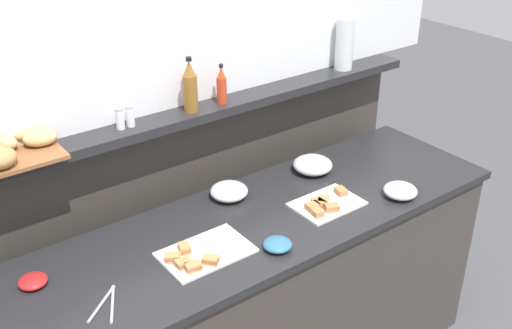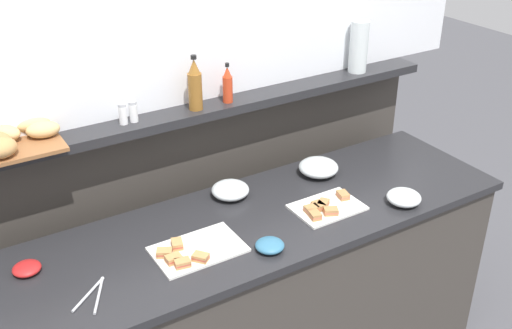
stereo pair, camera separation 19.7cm
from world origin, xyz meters
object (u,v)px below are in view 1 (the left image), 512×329
hot_sauce_bottle (222,86)px  water_carafe (344,44)px  sandwich_platter_rear (326,204)px  pepper_shaker (130,116)px  bread_basket (5,148)px  condiment_bowl_red (33,281)px  glass_bowl_medium (313,165)px  salt_shaker (120,119)px  glass_bowl_large (400,191)px  serving_tongs (107,303)px  sandwich_platter_front (201,254)px  condiment_bowl_dark (278,244)px  glass_bowl_small (229,192)px  vinegar_bottle_amber (190,88)px

hot_sauce_bottle → water_carafe: 0.74m
sandwich_platter_rear → pepper_shaker: size_ratio=3.28×
bread_basket → condiment_bowl_red: bearing=-102.7°
bread_basket → water_carafe: (1.64, -0.02, 0.09)m
glass_bowl_medium → salt_shaker: 0.91m
glass_bowl_large → serving_tongs: size_ratio=0.85×
serving_tongs → pepper_shaker: bearing=54.0°
condiment_bowl_red → bread_basket: (0.07, 0.31, 0.37)m
sandwich_platter_rear → hot_sauce_bottle: (-0.18, 0.50, 0.41)m
glass_bowl_large → bread_basket: (-1.39, 0.66, 0.36)m
sandwich_platter_front → water_carafe: bearing=23.2°
sandwich_platter_front → condiment_bowl_dark: (0.25, -0.13, 0.01)m
sandwich_platter_rear → glass_bowl_large: bearing=-23.1°
glass_bowl_small → salt_shaker: bearing=149.4°
condiment_bowl_red → vinegar_bottle_amber: bearing=18.8°
glass_bowl_medium → condiment_bowl_dark: bearing=-143.3°
glass_bowl_large → vinegar_bottle_amber: (-0.64, 0.63, 0.42)m
serving_tongs → salt_shaker: 0.74m
glass_bowl_medium → salt_shaker: (-0.80, 0.25, 0.36)m
sandwich_platter_front → vinegar_bottle_amber: size_ratio=1.41×
sandwich_platter_rear → glass_bowl_medium: bearing=59.3°
sandwich_platter_rear → water_carafe: (0.56, 0.51, 0.46)m
pepper_shaker → condiment_bowl_dark: bearing=-68.0°
serving_tongs → hot_sauce_bottle: (0.82, 0.52, 0.42)m
hot_sauce_bottle → bread_basket: bearing=178.0°
glass_bowl_large → hot_sauce_bottle: (-0.49, 0.63, 0.40)m
sandwich_platter_front → bread_basket: (-0.48, 0.52, 0.37)m
glass_bowl_medium → hot_sauce_bottle: 0.56m
glass_bowl_small → pepper_shaker: pepper_shaker is taller
hot_sauce_bottle → sandwich_platter_rear: bearing=-70.4°
sandwich_platter_front → bread_basket: 0.80m
pepper_shaker → sandwich_platter_front: bearing=-90.1°
bread_basket → water_carafe: bearing=-0.6°
pepper_shaker → bread_basket: (-0.48, 0.02, -0.00)m
glass_bowl_large → vinegar_bottle_amber: size_ratio=0.61×
glass_bowl_large → water_carafe: water_carafe is taller
glass_bowl_large → glass_bowl_small: glass_bowl_small is taller
sandwich_platter_rear → sandwich_platter_front: same height
glass_bowl_large → condiment_bowl_dark: (-0.66, 0.02, -0.01)m
vinegar_bottle_amber → pepper_shaker: bearing=177.0°
vinegar_bottle_amber → water_carafe: size_ratio=0.94×
hot_sauce_bottle → glass_bowl_medium: bearing=-35.6°
salt_shaker → water_carafe: 1.21m
sandwich_platter_front → pepper_shaker: bearing=89.9°
vinegar_bottle_amber → bread_basket: bearing=177.6°
glass_bowl_large → condiment_bowl_dark: bearing=178.6°
glass_bowl_small → serving_tongs: (-0.71, -0.32, -0.02)m
sandwich_platter_rear → water_carafe: water_carafe is taller
sandwich_platter_front → salt_shaker: bearing=95.0°
hot_sauce_bottle → sandwich_platter_front: bearing=-131.5°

